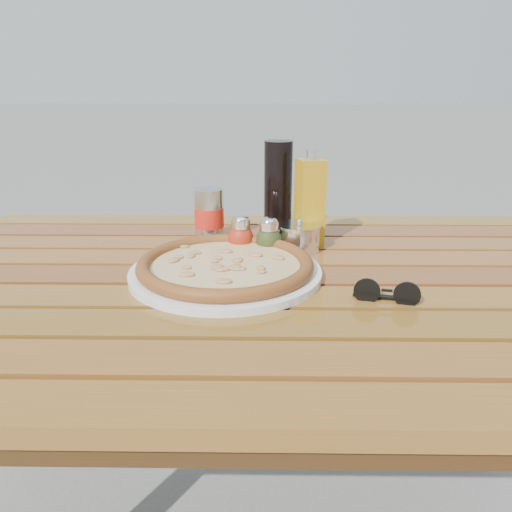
{
  "coord_description": "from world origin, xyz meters",
  "views": [
    {
      "loc": [
        0.01,
        -0.88,
        1.09
      ],
      "look_at": [
        0.0,
        0.02,
        0.78
      ],
      "focal_mm": 35.0,
      "sensor_mm": 36.0,
      "label": 1
    }
  ],
  "objects_px": {
    "dark_bottle": "(278,188)",
    "olive_oil_cruet": "(310,202)",
    "table": "(256,311)",
    "soda_can": "(209,216)",
    "parmesan_tin": "(299,237)",
    "plate": "(226,272)",
    "oregano_shaker": "(269,237)",
    "pizza": "(225,265)",
    "sunglasses": "(387,293)",
    "pepper_shaker": "(241,235)"
  },
  "relations": [
    {
      "from": "plate",
      "to": "oregano_shaker",
      "type": "xyz_separation_m",
      "value": [
        0.08,
        0.13,
        0.03
      ]
    },
    {
      "from": "table",
      "to": "pizza",
      "type": "bearing_deg",
      "value": -170.98
    },
    {
      "from": "soda_can",
      "to": "table",
      "type": "bearing_deg",
      "value": -63.35
    },
    {
      "from": "parmesan_tin",
      "to": "sunglasses",
      "type": "xyz_separation_m",
      "value": [
        0.13,
        -0.27,
        -0.01
      ]
    },
    {
      "from": "pizza",
      "to": "table",
      "type": "bearing_deg",
      "value": 9.02
    },
    {
      "from": "plate",
      "to": "oregano_shaker",
      "type": "relative_size",
      "value": 4.39
    },
    {
      "from": "plate",
      "to": "parmesan_tin",
      "type": "distance_m",
      "value": 0.21
    },
    {
      "from": "pepper_shaker",
      "to": "parmesan_tin",
      "type": "xyz_separation_m",
      "value": [
        0.12,
        0.01,
        -0.01
      ]
    },
    {
      "from": "soda_can",
      "to": "parmesan_tin",
      "type": "relative_size",
      "value": 1.06
    },
    {
      "from": "pizza",
      "to": "oregano_shaker",
      "type": "distance_m",
      "value": 0.15
    },
    {
      "from": "table",
      "to": "pizza",
      "type": "distance_m",
      "value": 0.11
    },
    {
      "from": "oregano_shaker",
      "to": "olive_oil_cruet",
      "type": "height_order",
      "value": "olive_oil_cruet"
    },
    {
      "from": "soda_can",
      "to": "olive_oil_cruet",
      "type": "xyz_separation_m",
      "value": [
        0.23,
        -0.03,
        0.04
      ]
    },
    {
      "from": "pepper_shaker",
      "to": "soda_can",
      "type": "distance_m",
      "value": 0.11
    },
    {
      "from": "plate",
      "to": "oregano_shaker",
      "type": "distance_m",
      "value": 0.16
    },
    {
      "from": "soda_can",
      "to": "olive_oil_cruet",
      "type": "relative_size",
      "value": 0.57
    },
    {
      "from": "table",
      "to": "oregano_shaker",
      "type": "xyz_separation_m",
      "value": [
        0.03,
        0.12,
        0.11
      ]
    },
    {
      "from": "soda_can",
      "to": "parmesan_tin",
      "type": "distance_m",
      "value": 0.21
    },
    {
      "from": "olive_oil_cruet",
      "to": "plate",
      "type": "bearing_deg",
      "value": -130.72
    },
    {
      "from": "plate",
      "to": "pepper_shaker",
      "type": "relative_size",
      "value": 4.39
    },
    {
      "from": "table",
      "to": "pizza",
      "type": "height_order",
      "value": "pizza"
    },
    {
      "from": "pepper_shaker",
      "to": "olive_oil_cruet",
      "type": "xyz_separation_m",
      "value": [
        0.15,
        0.06,
        0.06
      ]
    },
    {
      "from": "pizza",
      "to": "pepper_shaker",
      "type": "distance_m",
      "value": 0.15
    },
    {
      "from": "olive_oil_cruet",
      "to": "sunglasses",
      "type": "bearing_deg",
      "value": -72.14
    },
    {
      "from": "dark_bottle",
      "to": "pepper_shaker",
      "type": "bearing_deg",
      "value": -120.29
    },
    {
      "from": "table",
      "to": "soda_can",
      "type": "relative_size",
      "value": 11.67
    },
    {
      "from": "parmesan_tin",
      "to": "sunglasses",
      "type": "distance_m",
      "value": 0.3
    },
    {
      "from": "pepper_shaker",
      "to": "sunglasses",
      "type": "relative_size",
      "value": 0.74
    },
    {
      "from": "dark_bottle",
      "to": "olive_oil_cruet",
      "type": "xyz_separation_m",
      "value": [
        0.07,
        -0.08,
        -0.01
      ]
    },
    {
      "from": "plate",
      "to": "soda_can",
      "type": "xyz_separation_m",
      "value": [
        -0.05,
        0.23,
        0.05
      ]
    },
    {
      "from": "pizza",
      "to": "sunglasses",
      "type": "height_order",
      "value": "sunglasses"
    },
    {
      "from": "plate",
      "to": "olive_oil_cruet",
      "type": "bearing_deg",
      "value": 49.28
    },
    {
      "from": "pizza",
      "to": "olive_oil_cruet",
      "type": "xyz_separation_m",
      "value": [
        0.17,
        0.2,
        0.07
      ]
    },
    {
      "from": "sunglasses",
      "to": "dark_bottle",
      "type": "bearing_deg",
      "value": 125.81
    },
    {
      "from": "pizza",
      "to": "sunglasses",
      "type": "relative_size",
      "value": 3.19
    },
    {
      "from": "dark_bottle",
      "to": "sunglasses",
      "type": "xyz_separation_m",
      "value": [
        0.17,
        -0.4,
        -0.09
      ]
    },
    {
      "from": "plate",
      "to": "soda_can",
      "type": "height_order",
      "value": "soda_can"
    },
    {
      "from": "soda_can",
      "to": "parmesan_tin",
      "type": "bearing_deg",
      "value": -20.05
    },
    {
      "from": "pizza",
      "to": "parmesan_tin",
      "type": "bearing_deg",
      "value": 46.36
    },
    {
      "from": "plate",
      "to": "olive_oil_cruet",
      "type": "distance_m",
      "value": 0.28
    },
    {
      "from": "table",
      "to": "olive_oil_cruet",
      "type": "height_order",
      "value": "olive_oil_cruet"
    },
    {
      "from": "table",
      "to": "sunglasses",
      "type": "xyz_separation_m",
      "value": [
        0.22,
        -0.12,
        0.09
      ]
    },
    {
      "from": "oregano_shaker",
      "to": "soda_can",
      "type": "relative_size",
      "value": 0.68
    },
    {
      "from": "sunglasses",
      "to": "pepper_shaker",
      "type": "bearing_deg",
      "value": 147.03
    },
    {
      "from": "table",
      "to": "pizza",
      "type": "xyz_separation_m",
      "value": [
        -0.06,
        -0.01,
        0.1
      ]
    },
    {
      "from": "pizza",
      "to": "dark_bottle",
      "type": "xyz_separation_m",
      "value": [
        0.11,
        0.29,
        0.09
      ]
    },
    {
      "from": "dark_bottle",
      "to": "sunglasses",
      "type": "bearing_deg",
      "value": -67.09
    },
    {
      "from": "pizza",
      "to": "parmesan_tin",
      "type": "height_order",
      "value": "parmesan_tin"
    },
    {
      "from": "pepper_shaker",
      "to": "olive_oil_cruet",
      "type": "relative_size",
      "value": 0.39
    },
    {
      "from": "olive_oil_cruet",
      "to": "table",
      "type": "bearing_deg",
      "value": -121.16
    }
  ]
}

